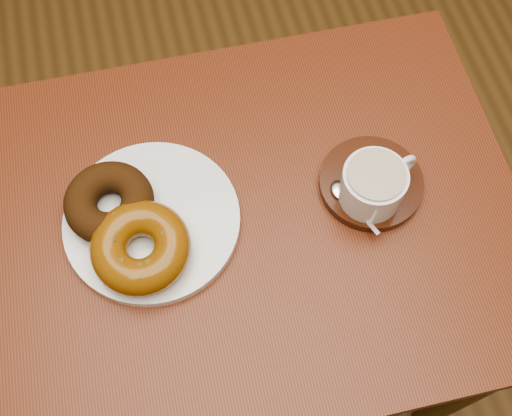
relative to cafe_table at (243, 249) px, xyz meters
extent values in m
plane|color=brown|center=(0.25, 0.26, -0.58)|extent=(6.00, 6.00, 0.00)
cube|color=#622A15|center=(0.00, 0.00, 0.10)|extent=(0.75, 0.57, 0.03)
cylinder|color=#483014|center=(0.33, -0.25, -0.25)|extent=(0.04, 0.04, 0.66)
cylinder|color=#483014|center=(-0.33, 0.25, -0.25)|extent=(0.04, 0.04, 0.66)
cylinder|color=#483014|center=(0.34, 0.23, -0.25)|extent=(0.04, 0.04, 0.66)
cylinder|color=white|center=(-0.11, 0.02, 0.12)|extent=(0.26, 0.26, 0.01)
torus|color=#381E0B|center=(-0.16, 0.05, 0.14)|extent=(0.15, 0.15, 0.04)
torus|color=brown|center=(-0.13, -0.02, 0.15)|extent=(0.14, 0.14, 0.05)
cube|color=#503E1A|center=(-0.09, -0.02, 0.17)|extent=(0.01, 0.01, 0.00)
cube|color=#503E1A|center=(-0.09, -0.01, 0.17)|extent=(0.01, 0.01, 0.00)
cube|color=#503E1A|center=(-0.10, 0.00, 0.17)|extent=(0.01, 0.01, 0.00)
cube|color=#503E1A|center=(-0.12, 0.01, 0.17)|extent=(0.01, 0.01, 0.00)
cube|color=#503E1A|center=(-0.13, 0.01, 0.17)|extent=(0.01, 0.01, 0.00)
cube|color=#503E1A|center=(-0.15, 0.01, 0.17)|extent=(0.01, 0.01, 0.00)
cube|color=#503E1A|center=(-0.16, 0.00, 0.17)|extent=(0.01, 0.01, 0.00)
cube|color=#503E1A|center=(-0.17, -0.02, 0.17)|extent=(0.01, 0.01, 0.00)
cube|color=#503E1A|center=(-0.17, -0.03, 0.17)|extent=(0.01, 0.01, 0.00)
cube|color=#503E1A|center=(-0.16, -0.05, 0.17)|extent=(0.01, 0.01, 0.00)
cube|color=#503E1A|center=(-0.15, -0.06, 0.17)|extent=(0.01, 0.01, 0.00)
cube|color=#503E1A|center=(-0.13, -0.06, 0.17)|extent=(0.01, 0.01, 0.00)
cube|color=#503E1A|center=(-0.12, -0.06, 0.17)|extent=(0.01, 0.01, 0.00)
cube|color=#503E1A|center=(-0.10, -0.05, 0.17)|extent=(0.01, 0.01, 0.00)
cube|color=#503E1A|center=(-0.09, -0.04, 0.17)|extent=(0.01, 0.01, 0.00)
cylinder|color=#341307|center=(0.18, 0.00, 0.12)|extent=(0.15, 0.15, 0.01)
cylinder|color=white|center=(0.17, -0.02, 0.15)|extent=(0.08, 0.08, 0.05)
cylinder|color=brown|center=(0.17, -0.02, 0.18)|extent=(0.07, 0.07, 0.00)
torus|color=white|center=(0.21, 0.00, 0.15)|extent=(0.04, 0.02, 0.04)
ellipsoid|color=silver|center=(0.13, 0.00, 0.13)|extent=(0.02, 0.03, 0.01)
cube|color=silver|center=(0.15, -0.04, 0.13)|extent=(0.03, 0.07, 0.00)
camera|label=1|loc=(-0.07, -0.34, 0.87)|focal=45.00mm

